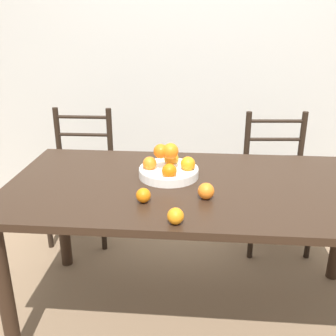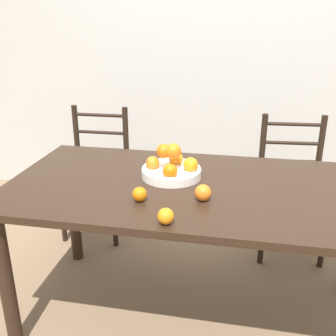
% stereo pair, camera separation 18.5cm
% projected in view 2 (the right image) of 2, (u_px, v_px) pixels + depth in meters
% --- Properties ---
extents(ground_plane, '(12.00, 12.00, 0.00)m').
position_uv_depth(ground_plane, '(195.00, 313.00, 2.14)').
color(ground_plane, '#7F664C').
extents(wall_back, '(8.00, 0.06, 2.60)m').
position_uv_depth(wall_back, '(224.00, 45.00, 3.07)').
color(wall_back, beige).
rests_on(wall_back, ground_plane).
extents(dining_table, '(1.84, 0.92, 0.76)m').
position_uv_depth(dining_table, '(199.00, 203.00, 1.90)').
color(dining_table, black).
rests_on(dining_table, ground_plane).
extents(fruit_bowl, '(0.30, 0.30, 0.17)m').
position_uv_depth(fruit_bowl, '(172.00, 168.00, 1.95)').
color(fruit_bowl, white).
rests_on(fruit_bowl, dining_table).
extents(orange_loose_0, '(0.06, 0.06, 0.06)m').
position_uv_depth(orange_loose_0, '(140.00, 194.00, 1.69)').
color(orange_loose_0, orange).
rests_on(orange_loose_0, dining_table).
extents(orange_loose_1, '(0.07, 0.07, 0.07)m').
position_uv_depth(orange_loose_1, '(166.00, 216.00, 1.51)').
color(orange_loose_1, orange).
rests_on(orange_loose_1, dining_table).
extents(orange_loose_2, '(0.07, 0.07, 0.07)m').
position_uv_depth(orange_loose_2, '(203.00, 193.00, 1.70)').
color(orange_loose_2, orange).
rests_on(orange_loose_2, dining_table).
extents(chair_left, '(0.43, 0.41, 0.91)m').
position_uv_depth(chair_left, '(97.00, 173.00, 2.84)').
color(chair_left, black).
rests_on(chair_left, ground_plane).
extents(chair_right, '(0.45, 0.43, 0.91)m').
position_uv_depth(chair_right, '(291.00, 187.00, 2.60)').
color(chair_right, black).
rests_on(chair_right, ground_plane).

